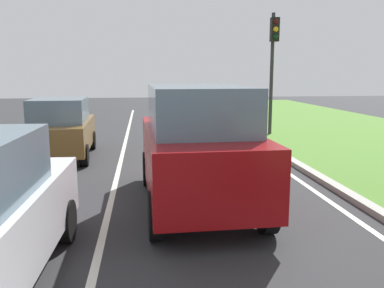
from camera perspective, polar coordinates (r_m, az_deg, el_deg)
The scene contains 7 objects.
ground_plane at distance 11.91m, azimuth -6.61°, elevation -2.24°, with size 60.00×60.00×0.00m, color #2D2D30.
lane_line_center at distance 11.93m, azimuth -9.98°, elevation -2.29°, with size 0.12×32.00×0.01m, color silver.
lane_line_right_edge at distance 12.45m, azimuth 10.20°, elevation -1.78°, with size 0.12×32.00×0.01m, color silver.
curb_right at distance 12.59m, azimuth 12.39°, elevation -1.46°, with size 0.24×48.00×0.12m, color #9E9B93.
car_suv_ahead at distance 7.58m, azimuth 0.75°, elevation -0.24°, with size 2.06×4.55×2.28m.
car_hatchback_far at distance 12.57m, azimuth -17.93°, elevation 2.07°, with size 1.84×3.76×1.78m.
traffic_light_near_right at distance 16.52m, azimuth 11.35°, elevation 12.45°, with size 0.32×0.50×4.80m.
Camera 1 is at (-0.03, 2.36, 2.52)m, focal length 37.91 mm.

